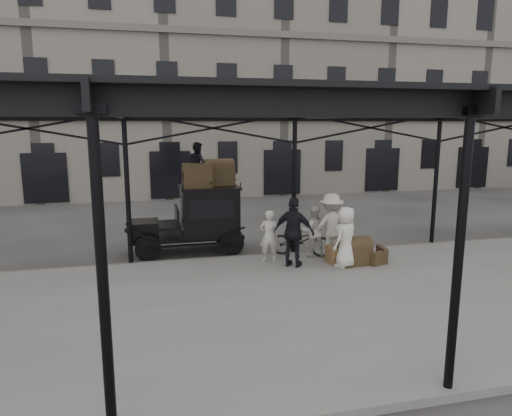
{
  "coord_description": "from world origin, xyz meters",
  "views": [
    {
      "loc": [
        -4.41,
        -11.4,
        4.18
      ],
      "look_at": [
        -1.31,
        1.6,
        1.7
      ],
      "focal_mm": 32.0,
      "sensor_mm": 36.0,
      "label": 1
    }
  ],
  "objects": [
    {
      "name": "ground",
      "position": [
        0.0,
        0.0,
        0.0
      ],
      "size": [
        120.0,
        120.0,
        0.0
      ],
      "primitive_type": "plane",
      "color": "#383533",
      "rests_on": "ground"
    },
    {
      "name": "steamer_trunk_roof_near",
      "position": [
        -2.9,
        2.98,
        2.51
      ],
      "size": [
        0.92,
        0.6,
        0.66
      ],
      "primitive_type": null,
      "rotation": [
        0.0,
        0.0,
        0.06
      ],
      "color": "#453720",
      "rests_on": "taxi"
    },
    {
      "name": "suitcase_flat",
      "position": [
        2.02,
        0.12,
        0.35
      ],
      "size": [
        0.61,
        0.39,
        0.4
      ],
      "primitive_type": "cube",
      "rotation": [
        0.0,
        0.0,
        0.44
      ],
      "color": "#453720",
      "rests_on": "platform"
    },
    {
      "name": "porter_roof",
      "position": [
        -2.85,
        3.13,
        2.9
      ],
      "size": [
        0.73,
        0.83,
        1.43
      ],
      "primitive_type": "imported",
      "rotation": [
        0.0,
        0.0,
        1.88
      ],
      "color": "black",
      "rests_on": "taxi"
    },
    {
      "name": "porter_right",
      "position": [
        0.92,
        1.16,
        1.14
      ],
      "size": [
        1.31,
        0.79,
        1.97
      ],
      "primitive_type": "imported",
      "rotation": [
        0.0,
        0.0,
        3.19
      ],
      "color": "beige",
      "rests_on": "platform"
    },
    {
      "name": "taxi",
      "position": [
        -2.82,
        3.23,
        1.2
      ],
      "size": [
        3.65,
        1.55,
        2.18
      ],
      "color": "black",
      "rests_on": "ground"
    },
    {
      "name": "steamer_trunk_platform",
      "position": [
        1.32,
        0.34,
        0.49
      ],
      "size": [
        0.97,
        0.63,
        0.68
      ],
      "primitive_type": null,
      "rotation": [
        0.0,
        0.0,
        0.07
      ],
      "color": "#453720",
      "rests_on": "platform"
    },
    {
      "name": "porter_official",
      "position": [
        -0.46,
        0.55,
        1.15
      ],
      "size": [
        1.24,
        1.09,
        2.01
      ],
      "primitive_type": "imported",
      "rotation": [
        0.0,
        0.0,
        2.51
      ],
      "color": "black",
      "rests_on": "platform"
    },
    {
      "name": "porter_centre",
      "position": [
        0.97,
        0.2,
        1.02
      ],
      "size": [
        1.01,
        0.93,
        1.73
      ],
      "primitive_type": "imported",
      "rotation": [
        0.0,
        0.0,
        3.73
      ],
      "color": "silver",
      "rests_on": "platform"
    },
    {
      "name": "porter_midleft",
      "position": [
        0.45,
        1.4,
        0.94
      ],
      "size": [
        0.87,
        0.74,
        1.58
      ],
      "primitive_type": "imported",
      "rotation": [
        0.0,
        0.0,
        2.94
      ],
      "color": "beige",
      "rests_on": "platform"
    },
    {
      "name": "bicycle",
      "position": [
        0.11,
        1.53,
        0.64
      ],
      "size": [
        1.97,
        1.4,
        0.98
      ],
      "primitive_type": "imported",
      "rotation": [
        0.0,
        0.0,
        1.12
      ],
      "color": "black",
      "rests_on": "platform"
    },
    {
      "name": "steamer_trunk_roof_far",
      "position": [
        -2.15,
        3.43,
        2.54
      ],
      "size": [
        1.05,
        0.72,
        0.72
      ],
      "primitive_type": null,
      "rotation": [
        0.0,
        0.0,
        0.12
      ],
      "color": "#453720",
      "rests_on": "taxi"
    },
    {
      "name": "porter_left",
      "position": [
        -1.02,
        1.18,
        0.93
      ],
      "size": [
        0.64,
        0.49,
        1.55
      ],
      "primitive_type": "imported",
      "rotation": [
        0.0,
        0.0,
        2.91
      ],
      "color": "beige",
      "rests_on": "platform"
    },
    {
      "name": "canopy",
      "position": [
        0.0,
        -1.72,
        4.6
      ],
      "size": [
        22.5,
        9.0,
        4.74
      ],
      "color": "black",
      "rests_on": "ground"
    },
    {
      "name": "suitcase_upright",
      "position": [
        2.23,
        0.38,
        0.38
      ],
      "size": [
        0.22,
        0.61,
        0.45
      ],
      "primitive_type": "cube",
      "rotation": [
        0.0,
        0.0,
        -0.11
      ],
      "color": "#453720",
      "rests_on": "platform"
    },
    {
      "name": "wicker_hamper",
      "position": [
        0.93,
        0.63,
        0.4
      ],
      "size": [
        0.65,
        0.52,
        0.5
      ],
      "primitive_type": "cube",
      "rotation": [
        0.0,
        0.0,
        0.12
      ],
      "color": "olive",
      "rests_on": "platform"
    },
    {
      "name": "building_frontage",
      "position": [
        0.0,
        18.0,
        7.0
      ],
      "size": [
        64.0,
        8.0,
        14.0
      ],
      "primitive_type": "cube",
      "color": "slate",
      "rests_on": "ground"
    },
    {
      "name": "platform",
      "position": [
        0.0,
        -2.0,
        0.07
      ],
      "size": [
        28.0,
        8.0,
        0.15
      ],
      "primitive_type": "cube",
      "color": "slate",
      "rests_on": "ground"
    }
  ]
}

